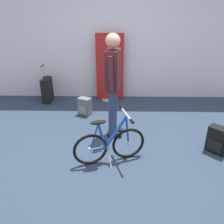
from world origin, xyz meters
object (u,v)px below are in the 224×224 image
rolling_suitcase (47,89)px  backpack_on_floor (218,140)px  handbag_on_floor (85,106)px  floor_banner_stand (110,72)px  folding_bike_foreground (110,144)px  visitor_near_wall (113,80)px

rolling_suitcase → backpack_on_floor: rolling_suitcase is taller
backpack_on_floor → handbag_on_floor: bearing=149.9°
backpack_on_floor → floor_banner_stand: bearing=129.8°
floor_banner_stand → folding_bike_foreground: bearing=-88.6°
floor_banner_stand → visitor_near_wall: bearing=-86.6°
rolling_suitcase → folding_bike_foreground: bearing=-56.4°
floor_banner_stand → rolling_suitcase: (-1.39, -0.13, -0.37)m
visitor_near_wall → rolling_suitcase: size_ratio=2.06×
folding_bike_foreground → visitor_near_wall: size_ratio=0.60×
floor_banner_stand → backpack_on_floor: (1.71, -2.05, -0.45)m
rolling_suitcase → backpack_on_floor: size_ratio=1.99×
floor_banner_stand → handbag_on_floor: (-0.48, -0.78, -0.48)m
floor_banner_stand → handbag_on_floor: 1.04m
handbag_on_floor → floor_banner_stand: bearing=58.2°
folding_bike_foreground → visitor_near_wall: (0.04, 0.77, 0.69)m
visitor_near_wall → rolling_suitcase: 2.17m
folding_bike_foreground → backpack_on_floor: bearing=9.1°
folding_bike_foreground → rolling_suitcase: bearing=123.6°
folding_bike_foreground → handbag_on_floor: 1.63m
floor_banner_stand → backpack_on_floor: floor_banner_stand is taller
floor_banner_stand → visitor_near_wall: visitor_near_wall is taller
backpack_on_floor → handbag_on_floor: 2.53m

